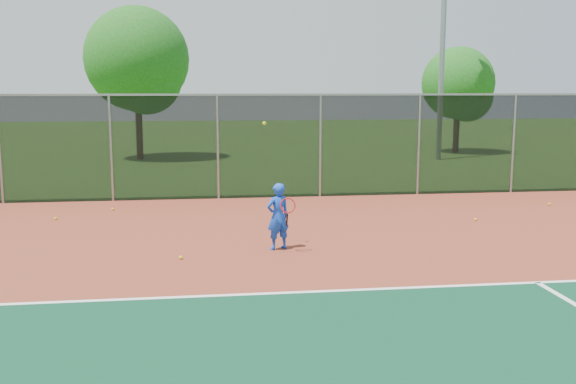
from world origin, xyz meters
name	(u,v)px	position (x,y,z in m)	size (l,w,h in m)	color
ground	(507,369)	(0.00, 0.00, 0.00)	(120.00, 120.00, 0.00)	#2D5B1A
court_apron	(443,309)	(0.00, 2.00, 0.01)	(30.00, 20.00, 0.02)	brown
fence_back	(320,145)	(0.00, 12.00, 1.56)	(30.00, 0.06, 3.03)	black
tennis_player	(278,216)	(-1.97, 5.81, 0.69)	(0.59, 0.65, 2.53)	blue
practice_ball_0	(181,258)	(-3.86, 5.27, 0.06)	(0.07, 0.07, 0.07)	yellow
practice_ball_2	(476,219)	(3.10, 7.96, 0.06)	(0.07, 0.07, 0.07)	yellow
practice_ball_3	(113,209)	(-5.81, 10.48, 0.06)	(0.07, 0.07, 0.07)	yellow
practice_ball_6	(56,219)	(-7.02, 9.38, 0.06)	(0.07, 0.07, 0.07)	yellow
practice_ball_8	(550,204)	(5.98, 9.69, 0.06)	(0.07, 0.07, 0.07)	yellow
tree_back_left	(139,64)	(-6.21, 23.29, 4.30)	(4.67, 4.67, 6.85)	#351E13
tree_back_mid	(460,87)	(9.31, 24.35, 3.31)	(3.59, 3.59, 5.27)	#351E13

